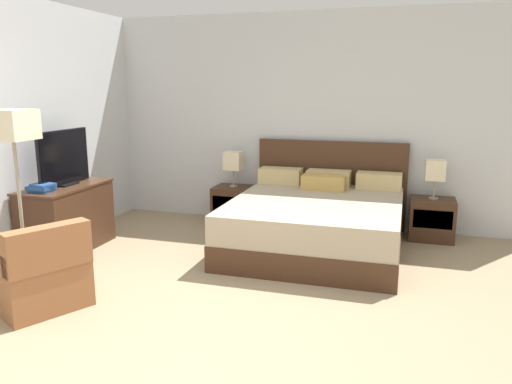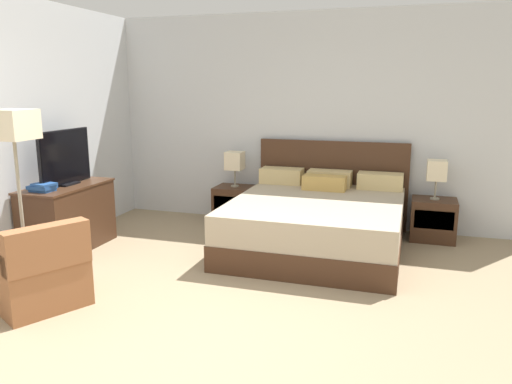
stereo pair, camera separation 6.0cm
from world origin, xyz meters
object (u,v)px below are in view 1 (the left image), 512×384
Objects in this scene: nightstand_left at (234,205)px; floor_lamp at (13,137)px; bed at (317,221)px; dresser at (67,217)px; nightstand_right at (432,219)px; table_lamp_right at (435,171)px; table_lamp_left at (233,161)px; tv at (64,159)px; book_small_top at (43,185)px; book_blue_cover at (41,188)px; armchair_by_window at (40,275)px; book_red_cover at (42,191)px.

nightstand_left is 0.32× the size of floor_lamp.
bed is 2.88m from dresser.
floor_lamp is (-3.76, -2.63, 1.15)m from nightstand_right.
table_lamp_right is at bearing 90.00° from nightstand_right.
tv is (-1.45, -1.62, 0.20)m from table_lamp_left.
nightstand_left is at bearing 54.48° from book_small_top.
bed reaches higher than nightstand_left.
book_small_top is at bearing -87.47° from tv.
nightstand_right is at bearing 0.00° from nightstand_left.
bed reaches higher than table_lamp_right.
nightstand_left is 2.58m from nightstand_right.
nightstand_left is (-1.29, 0.76, -0.07)m from bed.
floor_lamp reaches higher than bed.
bed is 8.42× the size of book_blue_cover.
book_blue_cover is at bearing 180.00° from book_small_top.
book_small_top is at bearing -155.43° from bed.
book_blue_cover reaches higher than nightstand_left.
dresser is at bearing 93.11° from book_small_top.
table_lamp_right reaches higher than armchair_by_window.
bed is 2.29× the size of armchair_by_window.
nightstand_left is at bearing 48.13° from tv.
table_lamp_right reaches higher than book_small_top.
book_small_top is at bearing 0.00° from book_red_cover.
book_small_top is (0.02, -0.39, -0.23)m from tv.
table_lamp_left is 1.90× the size of book_blue_cover.
nightstand_left is at bearing 53.93° from book_blue_cover.
book_red_cover is (-0.01, -0.39, -0.29)m from tv.
nightstand_right is 2.10× the size of book_blue_cover.
floor_lamp reaches higher than book_red_cover.
book_blue_cover is at bearing 180.00° from book_red_cover.
tv reaches higher than book_blue_cover.
dresser is at bearing -157.85° from table_lamp_right.
book_blue_cover is (-0.01, -0.39, -0.26)m from tv.
tv reaches higher than table_lamp_left.
book_red_cover is at bearing -90.86° from dresser.
table_lamp_left is 0.52× the size of armchair_by_window.
table_lamp_right is (2.58, 0.00, 0.60)m from nightstand_left.
table_lamp_right reaches higher than book_blue_cover.
book_small_top is at bearing 126.45° from armchair_by_window.
table_lamp_right is 4.62m from floor_lamp.
armchair_by_window is at bearing -102.90° from nightstand_left.
nightstand_right is 0.60m from table_lamp_right.
floor_lamp is at bearing 141.97° from armchair_by_window.
nightstand_right is 2.28× the size of book_red_cover.
book_blue_cover is 1.37m from armchair_by_window.
armchair_by_window is (0.77, -1.00, -0.48)m from book_red_cover.
tv is (-2.74, -0.85, 0.73)m from bed.
book_red_cover is 0.92× the size of book_blue_cover.
dresser is 0.55m from book_blue_cover.
nightstand_right is 4.52m from book_small_top.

